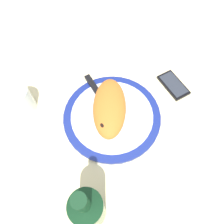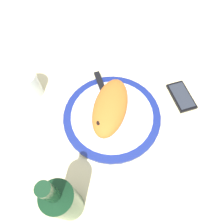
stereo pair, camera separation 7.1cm
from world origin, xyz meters
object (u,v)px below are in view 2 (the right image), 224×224
object	(u,v)px
wine_bottle	(63,201)
water_glass	(29,86)
fork	(137,118)
smartphone	(181,96)
calzone	(110,107)
knife	(103,89)
plate	(112,116)

from	to	relation	value
wine_bottle	water_glass	bearing A→B (deg)	37.50
fork	smartphone	size ratio (longest dim) A/B	1.31
water_glass	wine_bottle	distance (cm)	42.27
fork	wine_bottle	distance (cm)	34.40
calzone	knife	world-z (taller)	calzone
fork	smartphone	xyz separation A→B (cm)	(13.01, -14.12, -1.19)
calzone	plate	bearing A→B (deg)	-143.54
smartphone	water_glass	xyz separation A→B (cm)	(-10.26, 52.72, 3.91)
plate	fork	distance (cm)	8.37
calzone	wine_bottle	bearing A→B (deg)	172.60
smartphone	water_glass	world-z (taller)	water_glass
calzone	water_glass	distance (cm)	29.52
calzone	knife	distance (cm)	9.58
knife	wine_bottle	size ratio (longest dim) A/B	0.70
plate	calzone	xyz separation A→B (cm)	(1.15, 0.85, 3.89)
plate	knife	xyz separation A→B (cm)	(9.09, 5.54, 1.32)
plate	knife	world-z (taller)	knife
fork	knife	distance (cm)	16.33
fork	water_glass	size ratio (longest dim) A/B	1.78
plate	water_glass	world-z (taller)	water_glass
calzone	knife	xyz separation A→B (cm)	(7.95, 4.69, -2.58)
plate	fork	bearing A→B (deg)	-86.98
knife	smartphone	size ratio (longest dim) A/B	1.46
smartphone	wine_bottle	xyz separation A→B (cm)	(-43.38, 27.30, 10.54)
plate	smartphone	bearing A→B (deg)	-59.05
smartphone	wine_bottle	distance (cm)	52.33
calzone	fork	bearing A→B (deg)	-94.43
plate	knife	bearing A→B (deg)	31.35
calzone	water_glass	world-z (taller)	water_glass
calzone	smartphone	world-z (taller)	calzone
smartphone	wine_bottle	world-z (taller)	wine_bottle
calzone	wine_bottle	world-z (taller)	wine_bottle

